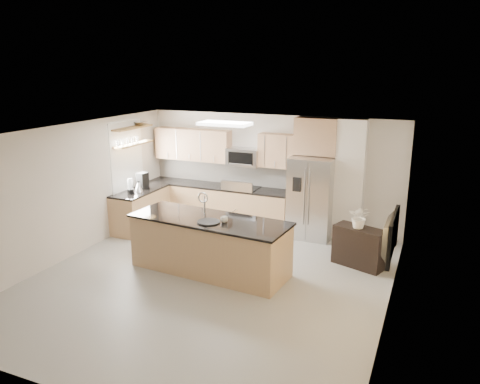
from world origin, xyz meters
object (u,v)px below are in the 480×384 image
at_px(refrigerator, 311,198).
at_px(flower_vase, 360,211).
at_px(coffee_maker, 142,181).
at_px(microwave, 244,157).
at_px(credenza, 359,247).
at_px(platter, 209,222).
at_px(island, 210,245).
at_px(range, 242,207).
at_px(bowl, 141,123).
at_px(television, 385,235).
at_px(blender, 130,187).
at_px(cup, 224,219).
at_px(kettle, 138,187).

bearing_deg(refrigerator, flower_vase, -44.58).
bearing_deg(flower_vase, coffee_maker, 175.97).
distance_m(microwave, refrigerator, 1.82).
distance_m(credenza, platter, 2.88).
relative_size(island, flower_vase, 4.60).
bearing_deg(coffee_maker, range, 23.41).
relative_size(island, bowl, 7.23).
distance_m(flower_vase, television, 1.98).
height_order(platter, blender, blender).
relative_size(coffee_maker, flower_vase, 0.56).
bearing_deg(cup, island, 167.63).
relative_size(microwave, blender, 2.24).
bearing_deg(blender, kettle, 77.29).
distance_m(refrigerator, coffee_maker, 3.86).
xyz_separation_m(refrigerator, credenza, (1.25, -1.19, -0.51)).
height_order(range, kettle, kettle).
bearing_deg(television, blender, 72.86).
bearing_deg(cup, blender, 157.23).
bearing_deg(platter, kettle, 148.83).
relative_size(range, kettle, 4.53).
height_order(island, credenza, island).
height_order(refrigerator, television, refrigerator).
height_order(range, cup, range).
distance_m(credenza, flower_vase, 0.71).
xyz_separation_m(microwave, refrigerator, (1.66, -0.17, -0.74)).
distance_m(cup, platter, 0.28).
xyz_separation_m(range, microwave, (0.00, 0.12, 1.16)).
bearing_deg(flower_vase, cup, -147.81).
bearing_deg(kettle, range, 30.16).
xyz_separation_m(kettle, television, (5.54, -1.94, 0.32)).
bearing_deg(bowl, refrigerator, 8.24).
relative_size(island, blender, 8.81).
height_order(cup, kettle, kettle).
bearing_deg(coffee_maker, island, -32.46).
bearing_deg(kettle, platter, -31.17).
bearing_deg(television, cup, 79.09).
xyz_separation_m(microwave, cup, (0.77, -2.72, -0.57)).
bearing_deg(platter, flower_vase, 31.68).
bearing_deg(blender, flower_vase, 1.62).
height_order(microwave, blender, microwave).
bearing_deg(kettle, television, -19.35).
bearing_deg(refrigerator, range, 178.40).
distance_m(range, coffee_maker, 2.37).
height_order(refrigerator, flower_vase, refrigerator).
height_order(refrigerator, blender, refrigerator).
bearing_deg(bowl, television, -23.53).
height_order(refrigerator, platter, refrigerator).
relative_size(microwave, cup, 5.95).
bearing_deg(coffee_maker, bowl, 117.73).
bearing_deg(bowl, kettle, -68.27).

